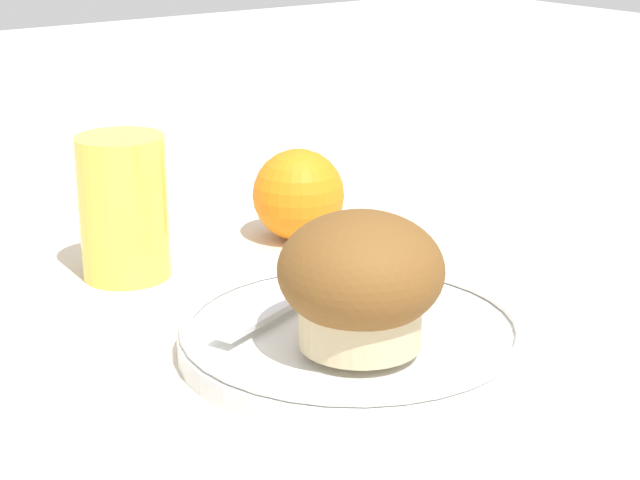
# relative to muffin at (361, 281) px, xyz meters

# --- Properties ---
(ground_plane) EXTENTS (3.00, 3.00, 0.00)m
(ground_plane) POSITION_rel_muffin_xyz_m (0.03, 0.02, -0.06)
(ground_plane) COLOR beige
(plate) EXTENTS (0.21, 0.21, 0.02)m
(plate) POSITION_rel_muffin_xyz_m (0.02, 0.03, -0.05)
(plate) COLOR white
(plate) RESTS_ON ground_plane
(muffin) EXTENTS (0.09, 0.09, 0.08)m
(muffin) POSITION_rel_muffin_xyz_m (0.00, 0.00, 0.00)
(muffin) COLOR beige
(muffin) RESTS_ON plate
(cream_ramekin) EXTENTS (0.05, 0.05, 0.02)m
(cream_ramekin) POSITION_rel_muffin_xyz_m (0.05, 0.08, -0.03)
(cream_ramekin) COLOR silver
(cream_ramekin) RESTS_ON plate
(berry_pair) EXTENTS (0.03, 0.02, 0.02)m
(berry_pair) POSITION_rel_muffin_xyz_m (0.02, 0.08, -0.03)
(berry_pair) COLOR #B7192D
(berry_pair) RESTS_ON plate
(butter_knife) EXTENTS (0.16, 0.07, 0.00)m
(butter_knife) POSITION_rel_muffin_xyz_m (0.01, 0.08, -0.04)
(butter_knife) COLOR silver
(butter_knife) RESTS_ON plate
(orange_fruit) EXTENTS (0.07, 0.07, 0.07)m
(orange_fruit) POSITION_rel_muffin_xyz_m (0.11, 0.22, -0.02)
(orange_fruit) COLOR orange
(orange_fruit) RESTS_ON ground_plane
(juice_glass) EXTENTS (0.06, 0.06, 0.10)m
(juice_glass) POSITION_rel_muffin_xyz_m (-0.03, 0.23, -0.01)
(juice_glass) COLOR #EAD14C
(juice_glass) RESTS_ON ground_plane
(folded_napkin) EXTENTS (0.12, 0.07, 0.01)m
(folded_napkin) POSITION_rel_muffin_xyz_m (-0.17, 0.02, -0.05)
(folded_napkin) COLOR #B2BCCC
(folded_napkin) RESTS_ON ground_plane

